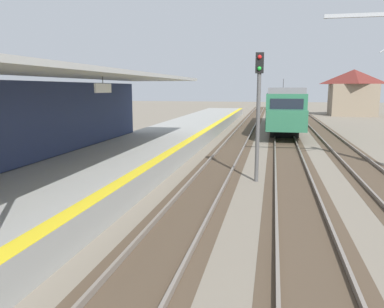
# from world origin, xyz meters

# --- Properties ---
(station_platform) EXTENTS (5.00, 80.00, 0.91)m
(station_platform) POSITION_xyz_m (-2.50, 16.00, 0.45)
(station_platform) COLOR #999993
(station_platform) RESTS_ON ground
(station_building_with_canopy) EXTENTS (4.85, 24.00, 4.43)m
(station_building_with_canopy) POSITION_xyz_m (-4.30, 11.38, 2.66)
(station_building_with_canopy) COLOR #4C4C4C
(station_building_with_canopy) RESTS_ON ground
(track_pair_nearest_platform) EXTENTS (2.34, 120.00, 0.16)m
(track_pair_nearest_platform) POSITION_xyz_m (1.90, 20.00, 0.05)
(track_pair_nearest_platform) COLOR #4C3D2D
(track_pair_nearest_platform) RESTS_ON ground
(track_pair_middle) EXTENTS (2.34, 120.00, 0.16)m
(track_pair_middle) POSITION_xyz_m (5.30, 20.00, 0.05)
(track_pair_middle) COLOR #4C3D2D
(track_pair_middle) RESTS_ON ground
(track_pair_far_side) EXTENTS (2.34, 120.00, 0.16)m
(track_pair_far_side) POSITION_xyz_m (8.70, 20.00, 0.05)
(track_pair_far_side) COLOR #4C3D2D
(track_pair_far_side) RESTS_ON ground
(approaching_train) EXTENTS (2.93, 19.60, 4.76)m
(approaching_train) POSITION_xyz_m (5.30, 36.02, 2.18)
(approaching_train) COLOR #286647
(approaching_train) RESTS_ON ground
(rail_signal_post) EXTENTS (0.32, 0.34, 5.20)m
(rail_signal_post) POSITION_xyz_m (3.79, 14.88, 3.19)
(rail_signal_post) COLOR #4C4C4C
(rail_signal_post) RESTS_ON ground
(distant_trackside_house) EXTENTS (6.60, 5.28, 6.40)m
(distant_trackside_house) POSITION_xyz_m (15.22, 56.85, 3.34)
(distant_trackside_house) COLOR #7F705B
(distant_trackside_house) RESTS_ON ground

